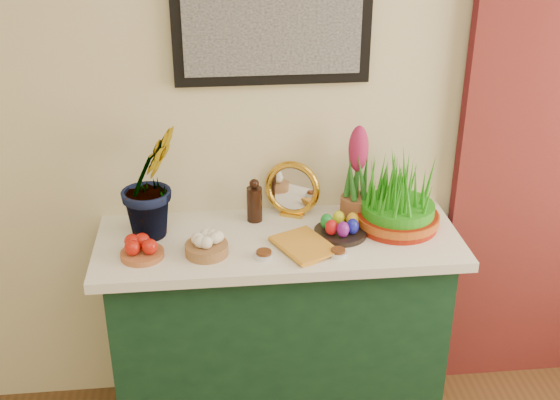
{
  "coord_description": "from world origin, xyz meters",
  "views": [
    {
      "loc": [
        -0.2,
        -0.36,
        2.2
      ],
      "look_at": [
        0.05,
        1.95,
        1.07
      ],
      "focal_mm": 45.0,
      "sensor_mm": 36.0,
      "label": 1
    }
  ],
  "objects_px": {
    "sideboard": "(279,334)",
    "wheatgrass_sabzeh": "(399,199)",
    "book": "(284,251)",
    "mirror": "(292,189)",
    "hyacinth_green": "(150,165)"
  },
  "relations": [
    {
      "from": "sideboard",
      "to": "hyacinth_green",
      "type": "bearing_deg",
      "value": 171.17
    },
    {
      "from": "wheatgrass_sabzeh",
      "to": "sideboard",
      "type": "bearing_deg",
      "value": -175.82
    },
    {
      "from": "book",
      "to": "mirror",
      "type": "bearing_deg",
      "value": 52.7
    },
    {
      "from": "book",
      "to": "hyacinth_green",
      "type": "bearing_deg",
      "value": 130.17
    },
    {
      "from": "sideboard",
      "to": "wheatgrass_sabzeh",
      "type": "height_order",
      "value": "wheatgrass_sabzeh"
    },
    {
      "from": "hyacinth_green",
      "to": "mirror",
      "type": "bearing_deg",
      "value": -26.68
    },
    {
      "from": "hyacinth_green",
      "to": "mirror",
      "type": "distance_m",
      "value": 0.59
    },
    {
      "from": "sideboard",
      "to": "wheatgrass_sabzeh",
      "type": "bearing_deg",
      "value": 4.18
    },
    {
      "from": "mirror",
      "to": "book",
      "type": "height_order",
      "value": "mirror"
    },
    {
      "from": "sideboard",
      "to": "mirror",
      "type": "bearing_deg",
      "value": 67.98
    },
    {
      "from": "sideboard",
      "to": "mirror",
      "type": "height_order",
      "value": "mirror"
    },
    {
      "from": "hyacinth_green",
      "to": "wheatgrass_sabzeh",
      "type": "height_order",
      "value": "hyacinth_green"
    },
    {
      "from": "sideboard",
      "to": "book",
      "type": "bearing_deg",
      "value": -87.92
    },
    {
      "from": "mirror",
      "to": "wheatgrass_sabzeh",
      "type": "height_order",
      "value": "wheatgrass_sabzeh"
    },
    {
      "from": "sideboard",
      "to": "book",
      "type": "distance_m",
      "value": 0.5
    }
  ]
}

